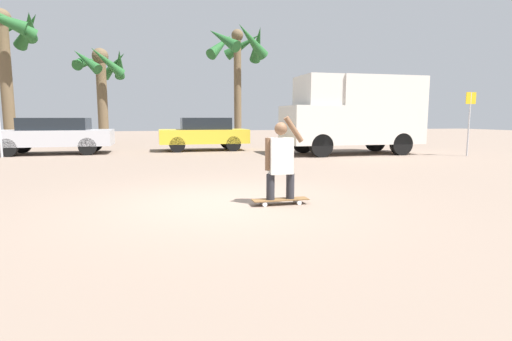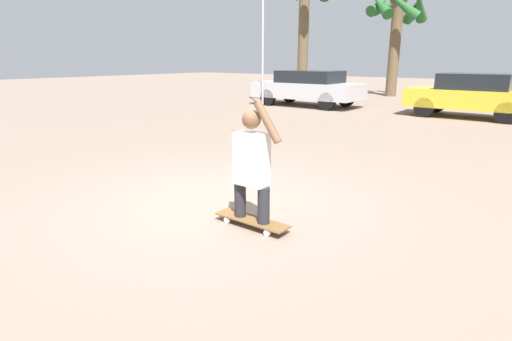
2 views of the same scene
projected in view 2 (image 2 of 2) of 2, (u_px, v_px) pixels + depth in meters
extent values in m
plane|color=gray|center=(217.00, 202.00, 5.57)|extent=(80.00, 80.00, 0.00)
cube|color=brown|center=(252.00, 220.00, 4.73)|extent=(0.96, 0.25, 0.02)
cylinder|color=white|center=(227.00, 220.00, 4.84)|extent=(0.08, 0.03, 0.08)
cylinder|color=white|center=(238.00, 215.00, 5.00)|extent=(0.08, 0.03, 0.08)
cylinder|color=white|center=(267.00, 233.00, 4.48)|extent=(0.08, 0.03, 0.08)
cylinder|color=white|center=(278.00, 227.00, 4.64)|extent=(0.08, 0.03, 0.08)
cylinder|color=#28282D|center=(240.00, 199.00, 4.77)|extent=(0.14, 0.14, 0.43)
cylinder|color=#28282D|center=(264.00, 205.00, 4.56)|extent=(0.14, 0.14, 0.43)
cube|color=silver|center=(252.00, 159.00, 4.53)|extent=(0.39, 0.22, 0.61)
sphere|color=brown|center=(251.00, 119.00, 4.40)|extent=(0.21, 0.21, 0.21)
cylinder|color=brown|center=(236.00, 153.00, 4.65)|extent=(0.09, 0.09, 0.54)
cylinder|color=brown|center=(268.00, 122.00, 4.28)|extent=(0.35, 0.09, 0.45)
cylinder|color=black|center=(424.00, 107.00, 13.65)|extent=(0.66, 0.22, 0.66)
cylinder|color=black|center=(436.00, 104.00, 14.78)|extent=(0.66, 0.22, 0.66)
cylinder|color=black|center=(506.00, 113.00, 12.21)|extent=(0.66, 0.22, 0.66)
cylinder|color=black|center=(512.00, 108.00, 13.35)|extent=(0.66, 0.22, 0.66)
cube|color=gold|center=(469.00, 99.00, 13.41)|extent=(3.91, 1.71, 0.62)
cube|color=black|center=(475.00, 81.00, 13.20)|extent=(2.15, 1.51, 0.52)
cylinder|color=black|center=(268.00, 97.00, 17.04)|extent=(0.69, 0.22, 0.69)
cylinder|color=black|center=(290.00, 95.00, 18.34)|extent=(0.69, 0.22, 0.69)
cylinder|color=black|center=(327.00, 101.00, 15.38)|extent=(0.69, 0.22, 0.69)
cylinder|color=black|center=(346.00, 98.00, 16.67)|extent=(0.69, 0.22, 0.69)
cube|color=#BCBCC1|center=(307.00, 90.00, 16.77)|extent=(4.54, 1.92, 0.63)
cube|color=black|center=(310.00, 77.00, 16.55)|extent=(2.50, 1.69, 0.48)
cylinder|color=brown|center=(394.00, 48.00, 20.82)|extent=(0.56, 0.56, 4.91)
cone|color=#235B28|center=(420.00, 4.00, 19.73)|extent=(0.75, 2.01, 1.70)
cone|color=#235B28|center=(416.00, 6.00, 20.46)|extent=(1.88, 1.71, 1.69)
cone|color=#235B28|center=(393.00, 5.00, 21.19)|extent=(2.05, 1.71, 1.19)
cone|color=#235B28|center=(380.00, 5.00, 20.87)|extent=(0.70, 2.13, 1.33)
cone|color=#235B28|center=(380.00, 4.00, 20.03)|extent=(1.93, 1.73, 1.59)
cone|color=#235B28|center=(401.00, 3.00, 19.30)|extent=(2.02, 1.34, 1.72)
cylinder|color=brown|center=(303.00, 36.00, 21.12)|extent=(0.55, 0.55, 6.16)
cylinder|color=#B7B7BC|center=(263.00, 23.00, 16.19)|extent=(0.09, 0.09, 6.65)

